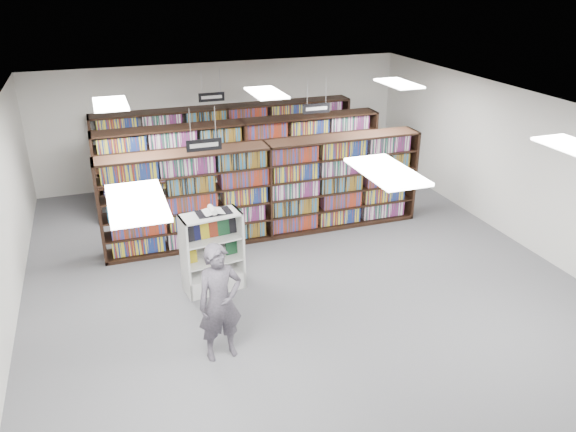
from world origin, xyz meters
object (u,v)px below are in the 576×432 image
object	(u,v)px
bookshelf_row_near	(268,191)
shopper	(220,303)
open_book	(213,211)
endcap_display	(212,263)

from	to	relation	value
bookshelf_row_near	shopper	size ratio (longest dim) A/B	3.73
open_book	shopper	distance (m)	2.14
endcap_display	open_book	xyz separation A→B (m)	(0.07, 0.01, 1.03)
endcap_display	open_book	bearing A→B (deg)	0.74
endcap_display	shopper	world-z (taller)	shopper
endcap_display	open_book	distance (m)	1.03
open_book	endcap_display	bearing A→B (deg)	-175.77
shopper	bookshelf_row_near	bearing A→B (deg)	56.20
bookshelf_row_near	shopper	xyz separation A→B (m)	(-1.93, -3.79, -0.11)
endcap_display	open_book	world-z (taller)	open_book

